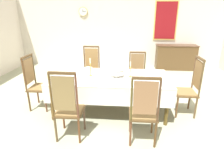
% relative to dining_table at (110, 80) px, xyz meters
% --- Properties ---
extents(ground, '(7.65, 7.00, 0.04)m').
position_rel_dining_table_xyz_m(ground, '(0.00, -0.05, -0.71)').
color(ground, '#B4B99A').
extents(back_wall, '(7.65, 0.08, 3.08)m').
position_rel_dining_table_xyz_m(back_wall, '(0.00, 3.49, 0.84)').
color(back_wall, silver).
rests_on(back_wall, ground).
extents(dining_table, '(2.36, 1.11, 0.76)m').
position_rel_dining_table_xyz_m(dining_table, '(0.00, 0.00, 0.00)').
color(dining_table, brown).
rests_on(dining_table, ground).
extents(tablecloth, '(2.38, 1.13, 0.36)m').
position_rel_dining_table_xyz_m(tablecloth, '(0.00, -0.00, -0.01)').
color(tablecloth, white).
rests_on(tablecloth, dining_table).
extents(chair_south_a, '(0.44, 0.42, 1.21)m').
position_rel_dining_table_xyz_m(chair_south_a, '(-0.59, -0.97, -0.09)').
color(chair_south_a, brown).
rests_on(chair_south_a, ground).
extents(chair_north_a, '(0.44, 0.42, 1.20)m').
position_rel_dining_table_xyz_m(chair_north_a, '(-0.59, 0.97, -0.10)').
color(chair_north_a, brown).
rests_on(chair_north_a, ground).
extents(chair_south_b, '(0.44, 0.42, 1.17)m').
position_rel_dining_table_xyz_m(chair_south_b, '(0.60, -0.97, -0.11)').
color(chair_south_b, brown).
rests_on(chair_south_b, ground).
extents(chair_north_b, '(0.44, 0.42, 1.07)m').
position_rel_dining_table_xyz_m(chair_north_b, '(0.60, 0.96, -0.14)').
color(chair_north_b, brown).
rests_on(chair_north_b, ground).
extents(chair_head_west, '(0.42, 0.44, 1.17)m').
position_rel_dining_table_xyz_m(chair_head_west, '(-1.59, -0.00, -0.11)').
color(chair_head_west, brown).
rests_on(chair_head_west, ground).
extents(chair_head_east, '(0.42, 0.44, 1.20)m').
position_rel_dining_table_xyz_m(chair_head_east, '(1.59, -0.00, -0.10)').
color(chair_head_east, brown).
rests_on(chair_head_east, ground).
extents(soup_tureen, '(0.29, 0.29, 0.23)m').
position_rel_dining_table_xyz_m(soup_tureen, '(0.14, -0.00, 0.19)').
color(soup_tureen, white).
rests_on(soup_tureen, tablecloth).
extents(candlestick_west, '(0.07, 0.07, 0.37)m').
position_rel_dining_table_xyz_m(candlestick_west, '(-0.40, -0.00, 0.23)').
color(candlestick_west, gold).
rests_on(candlestick_west, tablecloth).
extents(candlestick_east, '(0.07, 0.07, 0.32)m').
position_rel_dining_table_xyz_m(candlestick_east, '(0.40, -0.00, 0.20)').
color(candlestick_east, gold).
rests_on(candlestick_east, tablecloth).
extents(bowl_near_left, '(0.17, 0.17, 0.03)m').
position_rel_dining_table_xyz_m(bowl_near_left, '(-0.16, -0.43, 0.10)').
color(bowl_near_left, white).
rests_on(bowl_near_left, tablecloth).
extents(bowl_near_right, '(0.18, 0.18, 0.04)m').
position_rel_dining_table_xyz_m(bowl_near_right, '(0.10, 0.40, 0.10)').
color(bowl_near_right, white).
rests_on(bowl_near_right, tablecloth).
extents(bowl_far_left, '(0.15, 0.15, 0.03)m').
position_rel_dining_table_xyz_m(bowl_far_left, '(0.60, -0.42, 0.09)').
color(bowl_far_left, white).
rests_on(bowl_far_left, tablecloth).
extents(bowl_far_right, '(0.18, 0.18, 0.04)m').
position_rel_dining_table_xyz_m(bowl_far_right, '(-0.54, 0.45, 0.10)').
color(bowl_far_right, white).
rests_on(bowl_far_right, tablecloth).
extents(spoon_primary, '(0.03, 0.18, 0.01)m').
position_rel_dining_table_xyz_m(spoon_primary, '(-0.28, -0.40, 0.08)').
color(spoon_primary, gold).
rests_on(spoon_primary, tablecloth).
extents(spoon_secondary, '(0.03, 0.18, 0.01)m').
position_rel_dining_table_xyz_m(spoon_secondary, '(0.22, 0.43, 0.08)').
color(spoon_secondary, gold).
rests_on(spoon_secondary, tablecloth).
extents(sideboard, '(1.44, 0.48, 0.90)m').
position_rel_dining_table_xyz_m(sideboard, '(2.12, 3.17, -0.24)').
color(sideboard, brown).
rests_on(sideboard, ground).
extents(mounted_clock, '(0.33, 0.06, 0.33)m').
position_rel_dining_table_xyz_m(mounted_clock, '(-1.30, 3.41, 1.34)').
color(mounted_clock, '#D1B251').
extents(framed_painting, '(0.81, 0.05, 1.36)m').
position_rel_dining_table_xyz_m(framed_painting, '(1.69, 3.42, 1.04)').
color(framed_painting, '#D1B251').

